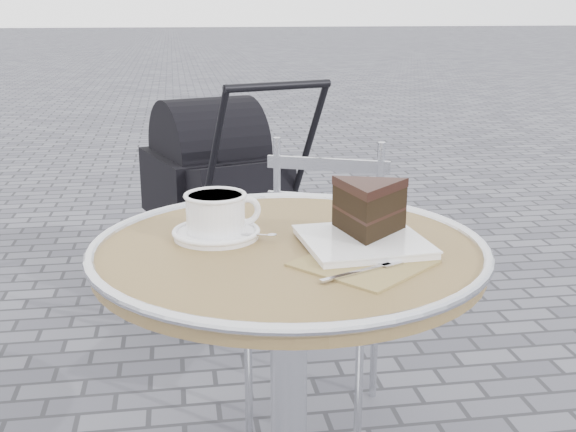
{
  "coord_description": "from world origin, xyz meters",
  "views": [
    {
      "loc": [
        -0.19,
        -1.22,
        1.15
      ],
      "look_at": [
        0.0,
        0.02,
        0.78
      ],
      "focal_mm": 45.0,
      "sensor_mm": 36.0,
      "label": 1
    }
  ],
  "objects": [
    {
      "name": "baby_stroller",
      "position": [
        -0.03,
        1.57,
        0.41
      ],
      "size": [
        0.65,
        0.96,
        0.92
      ],
      "rotation": [
        0.0,
        0.0,
        0.32
      ],
      "color": "black",
      "rests_on": "ground"
    },
    {
      "name": "cappuccino_set",
      "position": [
        -0.12,
        0.07,
        0.77
      ],
      "size": [
        0.18,
        0.16,
        0.08
      ],
      "rotation": [
        0.0,
        0.0,
        0.17
      ],
      "color": "white",
      "rests_on": "cafe_table"
    },
    {
      "name": "bistro_chair",
      "position": [
        0.2,
        0.68,
        0.49
      ],
      "size": [
        0.46,
        0.46,
        0.79
      ],
      "rotation": [
        0.0,
        0.0,
        -0.41
      ],
      "color": "silver",
      "rests_on": "ground"
    },
    {
      "name": "cake_plate_set",
      "position": [
        0.14,
        -0.01,
        0.78
      ],
      "size": [
        0.27,
        0.35,
        0.11
      ],
      "rotation": [
        0.0,
        0.0,
        0.08
      ],
      "color": "#8F764E",
      "rests_on": "cafe_table"
    },
    {
      "name": "cafe_table",
      "position": [
        0.0,
        0.0,
        0.57
      ],
      "size": [
        0.72,
        0.72,
        0.74
      ],
      "color": "silver",
      "rests_on": "ground"
    }
  ]
}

